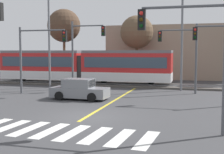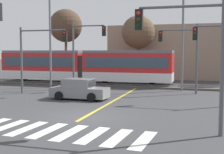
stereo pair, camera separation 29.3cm
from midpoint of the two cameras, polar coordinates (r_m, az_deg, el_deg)
name	(u,v)px [view 1 (the left image)]	position (r m, az deg, el deg)	size (l,w,h in m)	color
ground_plane	(86,117)	(17.00, -5.19, -7.30)	(200.00, 200.00, 0.00)	#3D3D3F
track_bed	(139,85)	(31.63, 4.65, -1.52)	(120.00, 4.00, 0.18)	#4C4742
rail_near	(137,85)	(30.91, 4.40, -1.40)	(120.00, 0.08, 0.10)	#939399
rail_far	(140,83)	(32.31, 4.89, -1.14)	(120.00, 0.08, 0.10)	#939399
light_rail_tram	(83,65)	(33.10, -5.53, 2.16)	(18.50, 2.64, 3.43)	silver
crosswalk_stripe_1	(9,127)	(15.63, -18.76, -8.59)	(0.56, 2.80, 0.01)	silver
crosswalk_stripe_2	(29,129)	(14.99, -15.41, -9.08)	(0.56, 2.80, 0.01)	silver
crosswalk_stripe_3	(50,131)	(14.40, -11.77, -9.58)	(0.56, 2.80, 0.01)	silver
crosswalk_stripe_4	(73,133)	(13.88, -7.82, -10.07)	(0.56, 2.80, 0.01)	silver
crosswalk_stripe_5	(96,135)	(13.42, -3.57, -10.55)	(0.56, 2.80, 0.01)	silver
crosswalk_stripe_6	(121,137)	(13.05, 0.97, -10.99)	(0.56, 2.80, 0.01)	silver
crosswalk_stripe_7	(147,140)	(12.75, 5.75, -11.38)	(0.56, 2.80, 0.01)	silver
lane_centre_line	(115,100)	(22.68, 0.24, -4.22)	(0.20, 14.53, 0.01)	gold
sedan_crossing	(80,90)	(23.08, -6.32, -2.35)	(4.24, 2.00, 1.52)	gray
traffic_light_near_right	(193,44)	(13.58, 14.05, 5.89)	(3.75, 0.38, 5.72)	#515459
traffic_light_far_left	(83,45)	(28.86, -5.62, 5.85)	(3.25, 0.38, 6.27)	#515459
traffic_light_far_right	(183,48)	(26.65, 12.51, 5.14)	(3.25, 0.38, 5.78)	#515459
traffic_light_mid_left	(37,48)	(26.33, -13.90, 5.09)	(4.25, 0.38, 5.52)	#515459
street_lamp_west	(50,33)	(30.86, -11.46, 7.90)	(1.85, 0.28, 9.48)	slate
street_lamp_centre	(184,35)	(28.35, 12.77, 7.48)	(2.13, 0.28, 8.75)	slate
bare_tree_far_west	(64,26)	(40.52, -8.98, 9.22)	(4.20, 4.20, 8.86)	brown
bare_tree_west	(137,32)	(37.64, 4.34, 8.16)	(3.96, 3.96, 7.79)	brown
building_backdrop_far	(180,52)	(41.76, 12.16, 4.46)	(18.53, 6.00, 6.80)	gray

